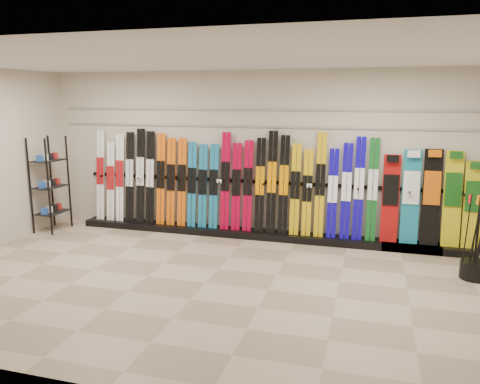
# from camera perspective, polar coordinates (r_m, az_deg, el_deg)

# --- Properties ---
(floor) EXTENTS (8.00, 8.00, 0.00)m
(floor) POSITION_cam_1_polar(r_m,az_deg,el_deg) (6.60, -4.20, -10.99)
(floor) COLOR gray
(floor) RESTS_ON ground
(back_wall) EXTENTS (8.00, 0.00, 8.00)m
(back_wall) POSITION_cam_1_polar(r_m,az_deg,el_deg) (8.55, 1.43, 4.63)
(back_wall) COLOR beige
(back_wall) RESTS_ON floor
(ceiling) EXTENTS (8.00, 8.00, 0.00)m
(ceiling) POSITION_cam_1_polar(r_m,az_deg,el_deg) (6.12, -4.63, 15.96)
(ceiling) COLOR silver
(ceiling) RESTS_ON back_wall
(ski_rack_base) EXTENTS (8.00, 0.40, 0.12)m
(ski_rack_base) POSITION_cam_1_polar(r_m,az_deg,el_deg) (8.58, 2.47, -5.19)
(ski_rack_base) COLOR black
(ski_rack_base) RESTS_ON floor
(skis) EXTENTS (5.38, 0.22, 1.82)m
(skis) POSITION_cam_1_polar(r_m,az_deg,el_deg) (8.58, -1.84, 1.02)
(skis) COLOR white
(skis) RESTS_ON ski_rack_base
(snowboards) EXTENTS (1.57, 0.24, 1.58)m
(snowboards) POSITION_cam_1_polar(r_m,az_deg,el_deg) (8.29, 22.33, -0.82)
(snowboards) COLOR #990C0C
(snowboards) RESTS_ON ski_rack_base
(accessory_rack) EXTENTS (0.40, 0.60, 1.80)m
(accessory_rack) POSITION_cam_1_polar(r_m,az_deg,el_deg) (9.59, -22.16, 0.89)
(accessory_rack) COLOR black
(accessory_rack) RESTS_ON floor
(pole_bin) EXTENTS (0.40, 0.40, 0.25)m
(pole_bin) POSITION_cam_1_polar(r_m,az_deg,el_deg) (7.46, 26.70, -8.50)
(pole_bin) COLOR black
(pole_bin) RESTS_ON floor
(ski_poles) EXTENTS (0.40, 0.30, 1.18)m
(ski_poles) POSITION_cam_1_polar(r_m,az_deg,el_deg) (7.34, 27.05, -4.88)
(ski_poles) COLOR black
(ski_poles) RESTS_ON pole_bin
(slatwall_rail_0) EXTENTS (7.60, 0.02, 0.03)m
(slatwall_rail_0) POSITION_cam_1_polar(r_m,az_deg,el_deg) (8.48, 1.41, 7.97)
(slatwall_rail_0) COLOR gray
(slatwall_rail_0) RESTS_ON back_wall
(slatwall_rail_1) EXTENTS (7.60, 0.02, 0.03)m
(slatwall_rail_1) POSITION_cam_1_polar(r_m,az_deg,el_deg) (8.47, 1.42, 9.99)
(slatwall_rail_1) COLOR gray
(slatwall_rail_1) RESTS_ON back_wall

